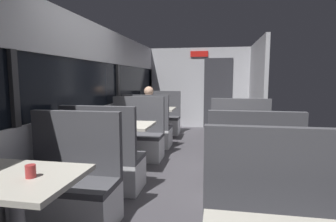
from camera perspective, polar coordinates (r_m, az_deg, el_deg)
The scene contains 17 objects.
ground_plane at distance 4.00m, azimuth 2.41°, elevation -14.11°, with size 3.30×9.20×0.02m, color #423F44.
carriage_window_panel_left at distance 4.20m, azimuth -17.57°, elevation 2.24°, with size 0.09×8.48×2.30m.
carriage_end_bulkhead at distance 7.92m, azimuth 6.97°, elevation 4.76°, with size 2.90×0.11×2.30m.
carriage_aisle_panel_right at distance 6.78m, azimuth 18.26°, elevation 4.22°, with size 0.08×2.40×2.30m, color #B2B2B7.
dining_table_near_window at distance 2.27m, azimuth -29.56°, elevation -14.24°, with size 0.90×0.70×0.74m.
bench_near_window_facing_entry at distance 2.91m, azimuth -20.07°, elevation -15.64°, with size 0.95×0.50×1.10m.
dining_table_mid_window at distance 4.17m, azimuth -9.58°, elevation -4.05°, with size 0.90×0.70×0.74m.
bench_mid_window_facing_end at distance 3.62m, azimuth -13.27°, elevation -10.94°, with size 0.95×0.50×1.10m.
bench_mid_window_facing_entry at distance 4.88m, azimuth -6.73°, elevation -6.13°, with size 0.95×0.50×1.10m.
dining_table_far_window at distance 6.30m, azimuth -2.72°, elevation -0.28°, with size 0.90×0.70×0.74m.
bench_far_window_facing_end at distance 5.67m, azimuth -4.28°, elevation -4.27°, with size 0.95×0.50×1.10m.
bench_far_window_facing_entry at distance 7.02m, azimuth -1.44°, elevation -2.11°, with size 0.95×0.50×1.10m.
dining_table_rear_aisle at distance 3.76m, azimuth 16.07°, elevation -5.44°, with size 0.90×0.70×0.74m.
bench_rear_aisle_facing_end at distance 3.17m, azimuth 17.20°, elevation -13.62°, with size 0.95×0.50×1.10m.
bench_rear_aisle_facing_entry at distance 4.50m, azimuth 15.02°, elevation -7.43°, with size 0.95×0.50×1.10m.
seated_passenger at distance 5.71m, azimuth -4.11°, elevation -2.08°, with size 0.47×0.55×1.26m.
coffee_cup_primary at distance 2.14m, azimuth -27.04°, elevation -11.28°, with size 0.07×0.07×0.09m.
Camera 1 is at (0.50, -3.70, 1.42)m, focal length 28.84 mm.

